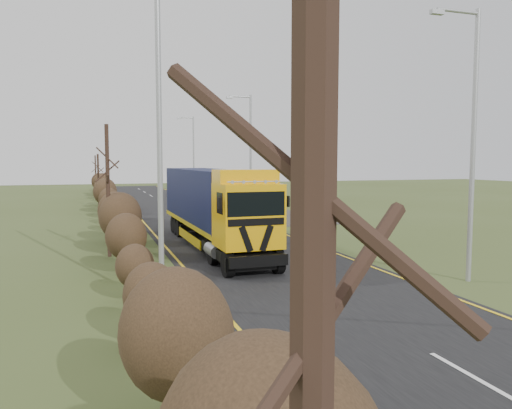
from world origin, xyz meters
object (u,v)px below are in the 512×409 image
object	(u,v)px
car_blue_sedan	(260,202)
speed_sign	(276,202)
streetlight_near	(471,134)
lorry	(213,202)
car_red_hatchback	(250,206)

from	to	relation	value
car_blue_sedan	speed_sign	xyz separation A→B (m)	(-2.77, -11.41, 0.96)
streetlight_near	speed_sign	xyz separation A→B (m)	(-0.92, 17.15, -3.74)
car_blue_sedan	streetlight_near	bearing A→B (deg)	111.27
lorry	car_red_hatchback	bearing A→B (deg)	64.49
car_red_hatchback	streetlight_near	bearing A→B (deg)	112.96
lorry	car_blue_sedan	bearing A→B (deg)	63.71
lorry	speed_sign	bearing A→B (deg)	48.83
car_red_hatchback	speed_sign	bearing A→B (deg)	109.08
car_red_hatchback	car_blue_sedan	distance (m)	5.34
car_blue_sedan	car_red_hatchback	bearing A→B (deg)	87.12
car_red_hatchback	streetlight_near	distance (m)	24.29
speed_sign	streetlight_near	bearing A→B (deg)	-86.93
lorry	speed_sign	size ratio (longest dim) A/B	6.29
streetlight_near	lorry	bearing A→B (deg)	125.50
car_red_hatchback	car_blue_sedan	bearing A→B (deg)	-96.45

